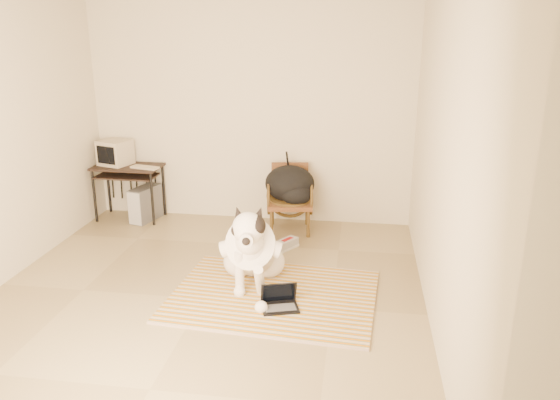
% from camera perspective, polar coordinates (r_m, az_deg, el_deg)
% --- Properties ---
extents(floor, '(4.50, 4.50, 0.00)m').
position_cam_1_polar(floor, '(5.11, -8.01, -10.19)').
color(floor, '#96845C').
rests_on(floor, ground).
extents(wall_back, '(4.50, 0.00, 4.50)m').
position_cam_1_polar(wall_back, '(6.78, -3.17, 9.01)').
color(wall_back, beige).
rests_on(wall_back, floor).
extents(wall_front, '(4.50, 0.00, 4.50)m').
position_cam_1_polar(wall_front, '(2.68, -22.84, -6.46)').
color(wall_front, beige).
rests_on(wall_front, floor).
extents(wall_right, '(0.00, 4.50, 4.50)m').
position_cam_1_polar(wall_right, '(4.49, 16.57, 3.71)').
color(wall_right, beige).
rests_on(wall_right, floor).
extents(rug, '(1.94, 1.54, 0.02)m').
position_cam_1_polar(rug, '(5.10, -0.70, -9.95)').
color(rug, '#C26F09').
rests_on(rug, floor).
extents(dog, '(0.60, 1.23, 0.91)m').
position_cam_1_polar(dog, '(5.17, -2.92, -5.24)').
color(dog, white).
rests_on(dog, rug).
extents(laptop, '(0.37, 0.31, 0.22)m').
position_cam_1_polar(laptop, '(4.86, -0.05, -10.57)').
color(laptop, black).
rests_on(laptop, rug).
extents(computer_desk, '(0.84, 0.48, 0.70)m').
position_cam_1_polar(computer_desk, '(7.15, -15.64, 2.68)').
color(computer_desk, black).
rests_on(computer_desk, floor).
extents(crt_monitor, '(0.43, 0.42, 0.31)m').
position_cam_1_polar(crt_monitor, '(7.21, -16.86, 4.77)').
color(crt_monitor, '#B8AA90').
rests_on(crt_monitor, computer_desk).
extents(desk_keyboard, '(0.37, 0.21, 0.02)m').
position_cam_1_polar(desk_keyboard, '(6.95, -13.94, 3.33)').
color(desk_keyboard, '#B8AA90').
rests_on(desk_keyboard, computer_desk).
extents(pc_tower, '(0.31, 0.50, 0.44)m').
position_cam_1_polar(pc_tower, '(7.14, -13.88, -0.39)').
color(pc_tower, '#525254').
rests_on(pc_tower, floor).
extents(rattan_chair, '(0.59, 0.57, 0.79)m').
position_cam_1_polar(rattan_chair, '(6.57, 1.03, 0.20)').
color(rattan_chair, brown).
rests_on(rattan_chair, floor).
extents(backpack, '(0.60, 0.53, 0.44)m').
position_cam_1_polar(backpack, '(6.50, 1.14, 1.53)').
color(backpack, black).
rests_on(backpack, rattan_chair).
extents(sneaker_left, '(0.15, 0.30, 0.10)m').
position_cam_1_polar(sneaker_left, '(6.14, -1.08, -4.63)').
color(sneaker_left, silver).
rests_on(sneaker_left, floor).
extents(sneaker_right, '(0.28, 0.33, 0.11)m').
position_cam_1_polar(sneaker_right, '(6.11, 0.64, -4.69)').
color(sneaker_right, silver).
rests_on(sneaker_right, floor).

